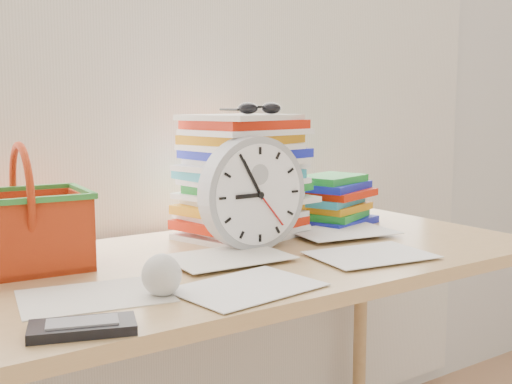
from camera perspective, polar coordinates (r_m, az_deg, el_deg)
curtain at (r=1.79m, az=-7.60°, el=14.37°), size 2.40×0.01×2.50m
desk at (r=1.51m, az=-0.51°, el=-8.24°), size 1.40×0.70×0.75m
paper_stack at (r=1.66m, az=-1.09°, el=1.43°), size 0.37×0.32×0.32m
clock at (r=1.51m, az=-0.30°, el=-0.11°), size 0.27×0.05×0.27m
sunglasses at (r=1.62m, az=0.34°, el=7.45°), size 0.15×0.13×0.03m
book_stack at (r=1.85m, az=6.86°, el=-0.71°), size 0.29×0.26×0.14m
basket at (r=1.42m, az=-20.07°, el=-1.32°), size 0.28×0.23×0.26m
crumpled_ball at (r=1.18m, az=-8.43°, el=-7.28°), size 0.08×0.08×0.08m
calculator at (r=1.03m, az=-15.16°, el=-11.56°), size 0.17×0.12×0.02m
scattered_papers at (r=1.49m, az=-0.51°, el=-5.26°), size 1.26×0.42×0.02m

